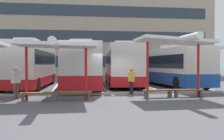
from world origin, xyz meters
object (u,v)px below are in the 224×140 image
at_px(coach_bus_3, 166,67).
at_px(bench_3, 74,93).
at_px(bench_5, 188,91).
at_px(waiting_passenger_0, 131,79).
at_px(coach_bus_2, 122,65).
at_px(waiting_shelter_2, 175,42).
at_px(waiting_passenger_1, 16,80).
at_px(waiting_shelter_1, 56,46).
at_px(coach_bus_1, 81,67).
at_px(bench_2, 39,94).
at_px(bench_4, 158,92).
at_px(coach_bus_0, 31,65).

height_order(coach_bus_3, bench_3, coach_bus_3).
height_order(coach_bus_3, bench_5, coach_bus_3).
bearing_deg(waiting_passenger_0, coach_bus_2, 83.87).
height_order(waiting_shelter_2, waiting_passenger_1, waiting_shelter_2).
xyz_separation_m(coach_bus_2, waiting_passenger_1, (-7.44, -8.84, -0.74)).
bearing_deg(waiting_passenger_1, coach_bus_3, 35.67).
relative_size(waiting_shelter_1, bench_5, 2.72).
xyz_separation_m(coach_bus_1, coach_bus_3, (7.54, 1.68, -0.08)).
relative_size(waiting_shelter_1, bench_2, 2.59).
bearing_deg(bench_4, bench_3, -176.35).
height_order(waiting_shelter_2, waiting_passenger_0, waiting_shelter_2).
bearing_deg(waiting_shelter_2, bench_2, -177.58).
relative_size(coach_bus_0, bench_4, 6.04).
relative_size(coach_bus_0, waiting_passenger_1, 6.14).
xyz_separation_m(bench_5, waiting_passenger_0, (-2.93, 1.78, 0.59)).
relative_size(waiting_shelter_1, bench_4, 2.70).
distance_m(bench_3, waiting_passenger_1, 3.27).
relative_size(coach_bus_0, waiting_shelter_1, 2.24).
bearing_deg(coach_bus_1, coach_bus_3, 12.57).
height_order(coach_bus_0, bench_2, coach_bus_0).
bearing_deg(coach_bus_2, waiting_shelter_1, -117.68).
height_order(coach_bus_1, bench_3, coach_bus_1).
relative_size(bench_4, bench_5, 1.01).
bearing_deg(bench_3, coach_bus_2, 65.77).
bearing_deg(waiting_shelter_1, coach_bus_1, 78.60).
xyz_separation_m(bench_3, bench_5, (6.46, 0.35, -0.00)).
bearing_deg(bench_3, coach_bus_3, 47.40).
xyz_separation_m(waiting_passenger_0, waiting_passenger_1, (-6.63, -1.34, 0.09)).
bearing_deg(coach_bus_1, coach_bus_0, 168.24).
bearing_deg(waiting_passenger_0, bench_4, -58.24).
relative_size(bench_2, waiting_shelter_2, 0.39).
relative_size(bench_5, waiting_passenger_0, 1.08).
xyz_separation_m(waiting_shelter_1, bench_2, (-0.90, 0.12, -2.45)).
distance_m(bench_3, waiting_shelter_2, 6.21).
bearing_deg(waiting_passenger_1, coach_bus_2, 49.93).
bearing_deg(coach_bus_1, bench_5, -49.54).
distance_m(waiting_shelter_2, bench_5, 2.93).
bearing_deg(coach_bus_2, coach_bus_3, -11.22).
relative_size(coach_bus_1, bench_3, 6.14).
bearing_deg(bench_5, coach_bus_1, 130.46).
bearing_deg(waiting_passenger_0, coach_bus_1, 119.84).
bearing_deg(bench_5, waiting_shelter_2, -163.85).
bearing_deg(bench_2, coach_bus_2, 58.10).
bearing_deg(coach_bus_3, waiting_passenger_1, -144.33).
xyz_separation_m(bench_3, waiting_passenger_1, (-3.10, 0.79, 0.68)).
relative_size(coach_bus_3, bench_4, 7.11).
bearing_deg(coach_bus_1, bench_4, -59.64).
xyz_separation_m(coach_bus_1, waiting_shelter_2, (4.94, -7.11, 1.44)).
distance_m(waiting_shelter_1, waiting_passenger_1, 3.05).
bearing_deg(waiting_shelter_1, bench_2, 172.25).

